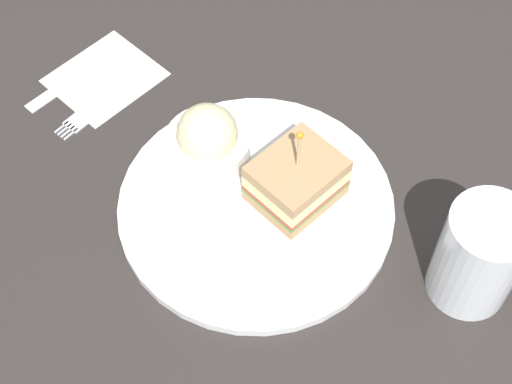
% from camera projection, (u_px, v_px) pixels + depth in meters
% --- Properties ---
extents(ground_plane, '(1.01, 1.01, 0.02)m').
position_uv_depth(ground_plane, '(256.00, 214.00, 0.80)').
color(ground_plane, '#2D2826').
extents(plate, '(0.28, 0.28, 0.01)m').
position_uv_depth(plate, '(256.00, 206.00, 0.79)').
color(plate, white).
rests_on(plate, ground_plane).
extents(sandwich_half_center, '(0.11, 0.11, 0.10)m').
position_uv_depth(sandwich_half_center, '(296.00, 180.00, 0.77)').
color(sandwich_half_center, tan).
rests_on(sandwich_half_center, plate).
extents(coleslaw_bowl, '(0.09, 0.09, 0.06)m').
position_uv_depth(coleslaw_bowl, '(208.00, 139.00, 0.80)').
color(coleslaw_bowl, white).
rests_on(coleslaw_bowl, plate).
extents(drink_glass, '(0.08, 0.08, 0.11)m').
position_uv_depth(drink_glass, '(477.00, 259.00, 0.70)').
color(drink_glass, silver).
rests_on(drink_glass, ground_plane).
extents(napkin, '(0.15, 0.15, 0.00)m').
position_uv_depth(napkin, '(105.00, 77.00, 0.89)').
color(napkin, beige).
rests_on(napkin, ground_plane).
extents(fork, '(0.12, 0.08, 0.00)m').
position_uv_depth(fork, '(93.00, 109.00, 0.87)').
color(fork, silver).
rests_on(fork, ground_plane).
extents(knife, '(0.11, 0.08, 0.00)m').
position_uv_depth(knife, '(67.00, 82.00, 0.89)').
color(knife, silver).
rests_on(knife, ground_plane).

